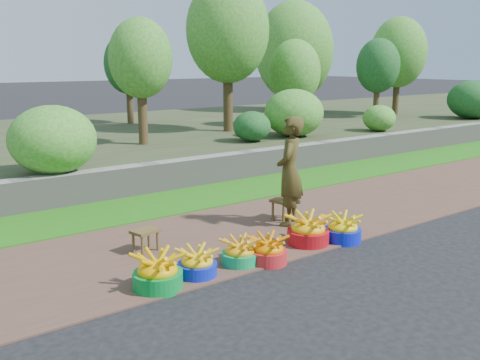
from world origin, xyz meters
TOP-DOWN VIEW (x-y plane):
  - ground_plane at (0.00, 0.00)m, footprint 120.00×120.00m
  - dirt_shoulder at (0.00, 1.25)m, footprint 80.00×2.50m
  - grass_verge at (0.00, 3.25)m, footprint 80.00×1.50m
  - retaining_wall at (0.00, 4.10)m, footprint 80.00×0.35m
  - earth_bank at (0.00, 9.00)m, footprint 80.00×10.00m
  - basin_a at (-1.87, 0.25)m, footprint 0.53×0.53m
  - basin_b at (-1.36, 0.29)m, footprint 0.45×0.45m
  - basin_c at (-0.77, 0.29)m, footprint 0.44×0.44m
  - basin_d at (-0.46, 0.14)m, footprint 0.46×0.46m
  - basin_e at (0.38, 0.33)m, footprint 0.55×0.55m
  - basin_f at (0.85, 0.16)m, footprint 0.49×0.49m
  - stool_left at (-1.48, 1.32)m, footprint 0.37×0.31m
  - stool_right at (0.83, 1.34)m, footprint 0.42×0.36m
  - vendor_woman at (0.74, 1.12)m, footprint 0.69×0.66m

SIDE VIEW (x-z plane):
  - ground_plane at x=0.00m, z-range 0.00..0.00m
  - dirt_shoulder at x=0.00m, z-range 0.00..0.02m
  - grass_verge at x=0.00m, z-range 0.00..0.04m
  - basin_c at x=-0.77m, z-range -0.02..0.31m
  - basin_b at x=-1.36m, z-range -0.02..0.32m
  - basin_d at x=-0.46m, z-range -0.02..0.32m
  - basin_f at x=0.85m, z-range -0.02..0.35m
  - basin_a at x=-1.87m, z-range -0.02..0.38m
  - basin_e at x=0.38m, z-range -0.02..0.39m
  - stool_left at x=-1.48m, z-range 0.10..0.39m
  - earth_bank at x=0.00m, z-range 0.00..0.50m
  - retaining_wall at x=0.00m, z-range 0.00..0.55m
  - stool_right at x=0.83m, z-range 0.12..0.44m
  - vendor_woman at x=0.74m, z-range 0.02..1.60m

